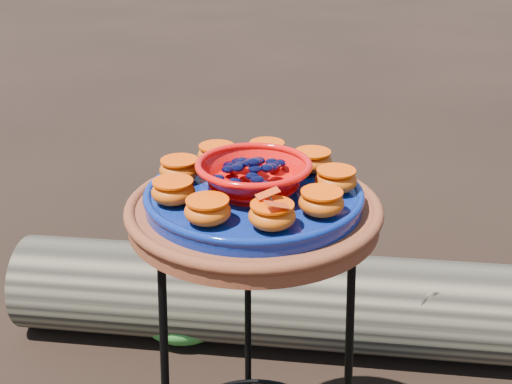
{
  "coord_description": "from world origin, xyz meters",
  "views": [
    {
      "loc": [
        -0.08,
        -1.08,
        1.25
      ],
      "look_at": [
        0.0,
        0.0,
        0.76
      ],
      "focal_mm": 45.0,
      "sensor_mm": 36.0,
      "label": 1
    }
  ],
  "objects": [
    {
      "name": "red_bowl",
      "position": [
        0.0,
        0.0,
        0.79
      ],
      "size": [
        0.2,
        0.2,
        0.06
      ],
      "primitive_type": null,
      "color": "red",
      "rests_on": "cobalt_plate"
    },
    {
      "name": "orange_half_3",
      "position": [
        0.12,
        0.09,
        0.79
      ],
      "size": [
        0.08,
        0.08,
        0.04
      ],
      "primitive_type": "ellipsoid",
      "color": "#B8490F",
      "rests_on": "cobalt_plate"
    },
    {
      "name": "orange_half_2",
      "position": [
        0.15,
        -0.01,
        0.79
      ],
      "size": [
        0.08,
        0.08,
        0.04
      ],
      "primitive_type": "ellipsoid",
      "color": "#B8490F",
      "rests_on": "cobalt_plate"
    },
    {
      "name": "orange_half_4",
      "position": [
        0.04,
        0.15,
        0.79
      ],
      "size": [
        0.08,
        0.08,
        0.04
      ],
      "primitive_type": "ellipsoid",
      "color": "#B8490F",
      "rests_on": "cobalt_plate"
    },
    {
      "name": "driftwood_log",
      "position": [
        0.09,
        0.58,
        0.15
      ],
      "size": [
        1.62,
        0.72,
        0.29
      ],
      "primitive_type": null,
      "rotation": [
        0.0,
        0.0,
        -0.2
      ],
      "color": "black",
      "rests_on": "ground"
    },
    {
      "name": "orange_half_0",
      "position": [
        0.02,
        -0.15,
        0.79
      ],
      "size": [
        0.08,
        0.08,
        0.04
      ],
      "primitive_type": "ellipsoid",
      "color": "#B8490F",
      "rests_on": "cobalt_plate"
    },
    {
      "name": "orange_half_1",
      "position": [
        0.11,
        -0.11,
        0.79
      ],
      "size": [
        0.08,
        0.08,
        0.04
      ],
      "primitive_type": "ellipsoid",
      "color": "#B8490F",
      "rests_on": "cobalt_plate"
    },
    {
      "name": "glass_gems",
      "position": [
        0.0,
        0.0,
        0.83
      ],
      "size": [
        0.16,
        0.16,
        0.03
      ],
      "primitive_type": null,
      "color": "black",
      "rests_on": "red_bowl"
    },
    {
      "name": "cobalt_plate",
      "position": [
        0.0,
        0.0,
        0.75
      ],
      "size": [
        0.4,
        0.4,
        0.03
      ],
      "primitive_type": "cylinder",
      "color": "#00064A",
      "rests_on": "terracotta_saucer"
    },
    {
      "name": "terracotta_saucer",
      "position": [
        0.0,
        0.0,
        0.72
      ],
      "size": [
        0.47,
        0.47,
        0.04
      ],
      "primitive_type": "cylinder",
      "color": "#4C2A14",
      "rests_on": "plant_stand"
    },
    {
      "name": "orange_half_6",
      "position": [
        -0.14,
        0.06,
        0.79
      ],
      "size": [
        0.08,
        0.08,
        0.04
      ],
      "primitive_type": "ellipsoid",
      "color": "#B8490F",
      "rests_on": "cobalt_plate"
    },
    {
      "name": "orange_half_8",
      "position": [
        -0.09,
        -0.12,
        0.79
      ],
      "size": [
        0.08,
        0.08,
        0.04
      ],
      "primitive_type": "ellipsoid",
      "color": "#B8490F",
      "rests_on": "cobalt_plate"
    },
    {
      "name": "orange_half_7",
      "position": [
        -0.15,
        -0.04,
        0.79
      ],
      "size": [
        0.08,
        0.08,
        0.04
      ],
      "primitive_type": "ellipsoid",
      "color": "#B8490F",
      "rests_on": "cobalt_plate"
    },
    {
      "name": "foliage_back",
      "position": [
        -0.18,
        0.63,
        0.07
      ],
      "size": [
        0.28,
        0.28,
        0.14
      ],
      "primitive_type": "ellipsoid",
      "color": "#287021",
      "rests_on": "ground"
    },
    {
      "name": "butterfly",
      "position": [
        0.02,
        -0.15,
        0.82
      ],
      "size": [
        0.09,
        0.07,
        0.01
      ],
      "primitive_type": null,
      "rotation": [
        0.0,
        0.0,
        0.23
      ],
      "color": "red",
      "rests_on": "orange_half_0"
    },
    {
      "name": "orange_half_5",
      "position": [
        -0.07,
        0.14,
        0.79
      ],
      "size": [
        0.08,
        0.08,
        0.04
      ],
      "primitive_type": "ellipsoid",
      "color": "#B8490F",
      "rests_on": "cobalt_plate"
    },
    {
      "name": "plant_stand",
      "position": [
        0.0,
        0.0,
        0.35
      ],
      "size": [
        0.44,
        0.44,
        0.7
      ],
      "primitive_type": null,
      "color": "black",
      "rests_on": "ground"
    }
  ]
}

